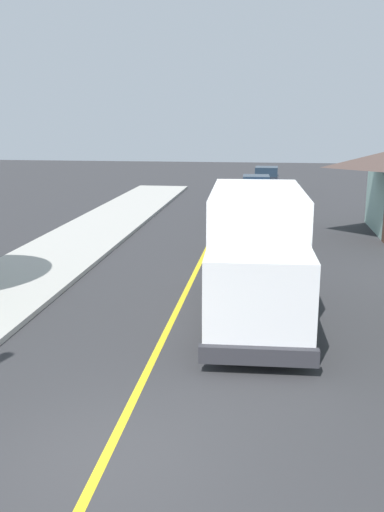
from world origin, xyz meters
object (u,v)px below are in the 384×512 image
at_px(parked_car_mid, 256,206).
at_px(parked_car_furthest, 266,179).
at_px(parked_car_far, 256,190).
at_px(parked_car_near, 256,231).
at_px(box_truck, 257,247).

xyz_separation_m(parked_car_mid, parked_car_furthest, (0.40, 12.99, 0.00)).
distance_m(parked_car_far, parked_car_furthest, 6.45).
xyz_separation_m(parked_car_near, parked_car_furthest, (0.27, 19.22, 0.00)).
bearing_deg(parked_car_mid, parked_car_far, 91.55).
height_order(parked_car_mid, parked_car_far, same).
distance_m(box_truck, parked_car_mid, 13.52).
relative_size(parked_car_mid, parked_car_far, 1.00).
bearing_deg(parked_car_near, parked_car_furthest, 89.19).
distance_m(box_truck, parked_car_far, 20.07).
xyz_separation_m(parked_car_far, parked_car_furthest, (0.58, 6.43, 0.00)).
bearing_deg(parked_car_furthest, parked_car_far, -95.15).
height_order(parked_car_near, parked_car_mid, same).
relative_size(box_truck, parked_car_mid, 1.63).
xyz_separation_m(box_truck, parked_car_furthest, (0.09, 26.46, -0.97)).
distance_m(parked_car_near, parked_car_furthest, 19.22).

